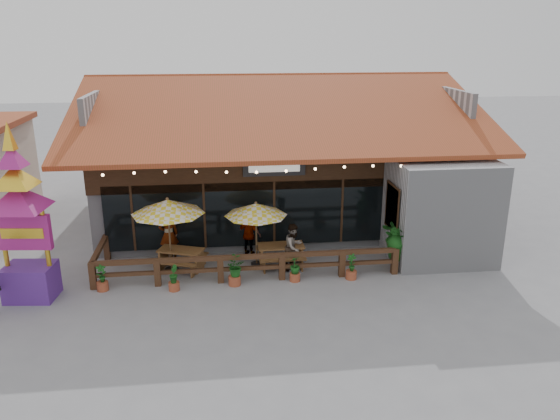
{
  "coord_description": "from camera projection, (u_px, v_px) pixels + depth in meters",
  "views": [
    {
      "loc": [
        -2.49,
        -16.74,
        7.71
      ],
      "look_at": [
        -0.33,
        1.5,
        1.74
      ],
      "focal_mm": 35.0,
      "sensor_mm": 36.0,
      "label": 1
    }
  ],
  "objects": [
    {
      "name": "restaurant_building",
      "position": [
        280.0,
        164.0,
        24.06
      ],
      "size": [
        15.5,
        14.73,
        6.09
      ],
      "color": "#B4B5BA",
      "rests_on": "ground"
    },
    {
      "name": "planter_d",
      "position": [
        295.0,
        269.0,
        17.69
      ],
      "size": [
        0.42,
        0.42,
        0.84
      ],
      "color": "#974429",
      "rests_on": "ground"
    },
    {
      "name": "tropical_plant",
      "position": [
        401.0,
        238.0,
        18.47
      ],
      "size": [
        1.75,
        1.64,
        1.93
      ],
      "color": "#974429",
      "rests_on": "ground"
    },
    {
      "name": "picnic_table_left",
      "position": [
        181.0,
        256.0,
        18.56
      ],
      "size": [
        1.86,
        1.74,
        0.72
      ],
      "color": "brown",
      "rests_on": "ground"
    },
    {
      "name": "planter_e",
      "position": [
        351.0,
        268.0,
        17.86
      ],
      "size": [
        0.37,
        0.37,
        0.88
      ],
      "color": "#974429",
      "rests_on": "ground"
    },
    {
      "name": "picnic_table_right",
      "position": [
        281.0,
        252.0,
        18.86
      ],
      "size": [
        1.61,
        1.39,
        0.76
      ],
      "color": "brown",
      "rests_on": "ground"
    },
    {
      "name": "umbrella_left",
      "position": [
        168.0,
        207.0,
        17.91
      ],
      "size": [
        2.57,
        2.57,
        2.6
      ],
      "color": "brown",
      "rests_on": "ground"
    },
    {
      "name": "thai_sign_tower",
      "position": [
        19.0,
        202.0,
        15.74
      ],
      "size": [
        2.37,
        2.37,
        5.8
      ],
      "color": "#56258A",
      "rests_on": "ground"
    },
    {
      "name": "planter_c",
      "position": [
        234.0,
        269.0,
        17.36
      ],
      "size": [
        0.77,
        0.77,
        0.96
      ],
      "color": "#974429",
      "rests_on": "ground"
    },
    {
      "name": "umbrella_right",
      "position": [
        256.0,
        210.0,
        18.47
      ],
      "size": [
        2.19,
        2.19,
        2.31
      ],
      "color": "brown",
      "rests_on": "ground"
    },
    {
      "name": "patio_railing",
      "position": [
        228.0,
        262.0,
        17.78
      ],
      "size": [
        10.0,
        2.6,
        0.92
      ],
      "color": "#4C2D1B",
      "rests_on": "ground"
    },
    {
      "name": "planter_b",
      "position": [
        174.0,
        279.0,
        17.05
      ],
      "size": [
        0.35,
        0.35,
        0.85
      ],
      "color": "#974429",
      "rests_on": "ground"
    },
    {
      "name": "diner_b",
      "position": [
        294.0,
        247.0,
        18.47
      ],
      "size": [
        1.0,
        0.99,
        1.63
      ],
      "primitive_type": "imported",
      "rotation": [
        0.0,
        0.0,
        0.76
      ],
      "color": "#392212",
      "rests_on": "ground"
    },
    {
      "name": "planter_a",
      "position": [
        102.0,
        280.0,
        17.05
      ],
      "size": [
        0.37,
        0.36,
        0.88
      ],
      "color": "#974429",
      "rests_on": "ground"
    },
    {
      "name": "ground",
      "position": [
        295.0,
        272.0,
        18.47
      ],
      "size": [
        100.0,
        100.0,
        0.0
      ],
      "primitive_type": "plane",
      "color": "gray",
      "rests_on": "ground"
    },
    {
      "name": "diner_c",
      "position": [
        249.0,
        235.0,
        19.69
      ],
      "size": [
        0.98,
        0.77,
        1.56
      ],
      "primitive_type": "imported",
      "rotation": [
        0.0,
        0.0,
        2.65
      ],
      "color": "#392212",
      "rests_on": "ground"
    },
    {
      "name": "diner_a",
      "position": [
        169.0,
        234.0,
        19.29
      ],
      "size": [
        0.76,
        0.59,
        1.85
      ],
      "primitive_type": "imported",
      "rotation": [
        0.0,
        0.0,
        3.38
      ],
      "color": "#392212",
      "rests_on": "ground"
    }
  ]
}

